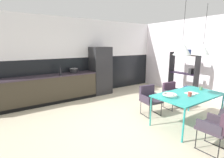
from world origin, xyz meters
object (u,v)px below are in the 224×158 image
(open_book, at_px, (192,93))
(pendant_lamp_over_table_far, at_px, (203,50))
(cooking_pot, at_px, (74,70))
(pendant_lamp_over_table_near, at_px, (182,48))
(dining_table, at_px, (188,96))
(armchair_head_of_table, at_px, (219,125))
(armchair_corner_seat, at_px, (172,92))
(mug_wide_latte, at_px, (201,88))
(open_shelf_unit, at_px, (184,74))
(refrigerator_column, at_px, (101,71))
(armchair_near_window, at_px, (149,97))
(bottle_wine_green, at_px, (60,71))
(mug_white_ceramic, at_px, (190,94))
(fruit_bowl, at_px, (170,95))

(open_book, relative_size, pendant_lamp_over_table_far, 0.24)
(cooking_pot, bearing_deg, open_book, -66.01)
(pendant_lamp_over_table_near, xyz_separation_m, pendant_lamp_over_table_far, (0.67, -0.10, -0.05))
(dining_table, xyz_separation_m, armchair_head_of_table, (-0.55, -0.93, -0.19))
(armchair_corner_seat, xyz_separation_m, cooking_pot, (-2.06, 2.60, 0.51))
(mug_wide_latte, distance_m, open_shelf_unit, 1.71)
(refrigerator_column, relative_size, mug_wide_latte, 15.26)
(armchair_corner_seat, height_order, armchair_head_of_table, armchair_head_of_table)
(pendant_lamp_over_table_far, bearing_deg, open_shelf_unit, 42.83)
(armchair_near_window, xyz_separation_m, open_shelf_unit, (2.08, 0.35, 0.38))
(armchair_corner_seat, relative_size, pendant_lamp_over_table_near, 0.69)
(bottle_wine_green, bearing_deg, mug_white_ceramic, -60.89)
(dining_table, distance_m, open_book, 0.13)
(fruit_bowl, height_order, pendant_lamp_over_table_far, pendant_lamp_over_table_far)
(dining_table, distance_m, armchair_corner_seat, 1.12)
(armchair_near_window, bearing_deg, bottle_wine_green, -45.26)
(pendant_lamp_over_table_far, bearing_deg, fruit_bowl, 168.94)
(refrigerator_column, bearing_deg, armchair_corner_seat, -68.49)
(mug_white_ceramic, bearing_deg, cooking_pot, 109.95)
(armchair_corner_seat, bearing_deg, pendant_lamp_over_table_near, 50.74)
(dining_table, distance_m, armchair_near_window, 1.01)
(fruit_bowl, bearing_deg, armchair_corner_seat, 34.20)
(open_shelf_unit, bearing_deg, pendant_lamp_over_table_far, -47.17)
(pendant_lamp_over_table_near, bearing_deg, armchair_head_of_table, -102.62)
(mug_white_ceramic, xyz_separation_m, bottle_wine_green, (-1.87, 3.35, 0.25))
(refrigerator_column, distance_m, armchair_head_of_table, 4.40)
(mug_white_ceramic, bearing_deg, dining_table, 39.34)
(bottle_wine_green, distance_m, pendant_lamp_over_table_far, 4.10)
(armchair_head_of_table, distance_m, bottle_wine_green, 4.45)
(cooking_pot, bearing_deg, armchair_near_window, -66.06)
(mug_wide_latte, bearing_deg, dining_table, -175.76)
(armchair_corner_seat, distance_m, fruit_bowl, 1.44)
(bottle_wine_green, bearing_deg, open_shelf_unit, -27.29)
(fruit_bowl, height_order, cooking_pot, cooking_pot)
(refrigerator_column, xyz_separation_m, open_shelf_unit, (2.17, -2.15, -0.03))
(armchair_head_of_table, height_order, cooking_pot, cooking_pot)
(dining_table, height_order, open_book, open_book)
(refrigerator_column, relative_size, open_shelf_unit, 1.05)
(mug_wide_latte, bearing_deg, open_shelf_unit, 47.04)
(mug_wide_latte, height_order, pendant_lamp_over_table_near, pendant_lamp_over_table_near)
(pendant_lamp_over_table_near, bearing_deg, armchair_corner_seat, 42.12)
(armchair_near_window, relative_size, open_book, 2.96)
(fruit_bowl, bearing_deg, open_shelf_unit, 26.80)
(refrigerator_column, bearing_deg, armchair_head_of_table, -92.27)
(dining_table, bearing_deg, mug_wide_latte, 4.24)
(refrigerator_column, height_order, fruit_bowl, refrigerator_column)
(open_book, distance_m, bottle_wine_green, 3.89)
(mug_wide_latte, relative_size, open_shelf_unit, 0.07)
(open_shelf_unit, height_order, pendant_lamp_over_table_far, pendant_lamp_over_table_far)
(armchair_near_window, bearing_deg, fruit_bowl, 82.03)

